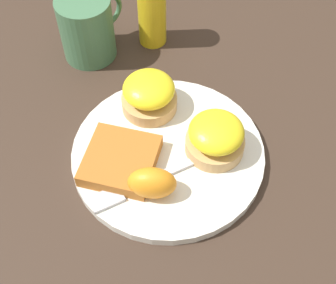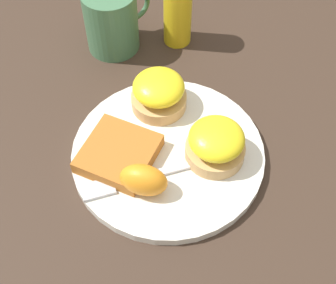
{
  "view_description": "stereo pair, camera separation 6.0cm",
  "coord_description": "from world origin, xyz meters",
  "px_view_note": "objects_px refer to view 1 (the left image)",
  "views": [
    {
      "loc": [
        -0.26,
        -0.24,
        0.52
      ],
      "look_at": [
        0.0,
        0.0,
        0.03
      ],
      "focal_mm": 50.0,
      "sensor_mm": 36.0,
      "label": 1
    },
    {
      "loc": [
        -0.22,
        -0.28,
        0.52
      ],
      "look_at": [
        0.0,
        0.0,
        0.03
      ],
      "focal_mm": 50.0,
      "sensor_mm": 36.0,
      "label": 2
    }
  ],
  "objects_px": {
    "sandwich_benedict_right": "(149,94)",
    "hashbrown_patty": "(120,160)",
    "sandwich_benedict_left": "(216,137)",
    "orange_wedge": "(152,183)",
    "fork": "(154,178)",
    "cup": "(87,28)",
    "condiment_bottle": "(152,8)"
  },
  "relations": [
    {
      "from": "sandwich_benedict_right",
      "to": "hashbrown_patty",
      "type": "bearing_deg",
      "value": -157.28
    },
    {
      "from": "sandwich_benedict_left",
      "to": "orange_wedge",
      "type": "xyz_separation_m",
      "value": [
        -0.1,
        0.02,
        -0.0
      ]
    },
    {
      "from": "orange_wedge",
      "to": "fork",
      "type": "xyz_separation_m",
      "value": [
        0.02,
        0.01,
        -0.02
      ]
    },
    {
      "from": "sandwich_benedict_right",
      "to": "orange_wedge",
      "type": "relative_size",
      "value": 1.3
    },
    {
      "from": "sandwich_benedict_left",
      "to": "hashbrown_patty",
      "type": "relative_size",
      "value": 0.86
    },
    {
      "from": "hashbrown_patty",
      "to": "cup",
      "type": "xyz_separation_m",
      "value": [
        0.13,
        0.2,
        0.03
      ]
    },
    {
      "from": "orange_wedge",
      "to": "cup",
      "type": "xyz_separation_m",
      "value": [
        0.13,
        0.25,
        0.01
      ]
    },
    {
      "from": "hashbrown_patty",
      "to": "condiment_bottle",
      "type": "bearing_deg",
      "value": 34.09
    },
    {
      "from": "orange_wedge",
      "to": "cup",
      "type": "height_order",
      "value": "cup"
    },
    {
      "from": "sandwich_benedict_left",
      "to": "orange_wedge",
      "type": "height_order",
      "value": "sandwich_benedict_left"
    },
    {
      "from": "fork",
      "to": "condiment_bottle",
      "type": "height_order",
      "value": "condiment_bottle"
    },
    {
      "from": "orange_wedge",
      "to": "condiment_bottle",
      "type": "distance_m",
      "value": 0.3
    },
    {
      "from": "cup",
      "to": "condiment_bottle",
      "type": "xyz_separation_m",
      "value": [
        0.09,
        -0.05,
        0.01
      ]
    },
    {
      "from": "fork",
      "to": "cup",
      "type": "xyz_separation_m",
      "value": [
        0.11,
        0.24,
        0.03
      ]
    },
    {
      "from": "sandwich_benedict_left",
      "to": "fork",
      "type": "bearing_deg",
      "value": 163.2
    },
    {
      "from": "sandwich_benedict_right",
      "to": "hashbrown_patty",
      "type": "distance_m",
      "value": 0.11
    },
    {
      "from": "sandwich_benedict_right",
      "to": "fork",
      "type": "distance_m",
      "value": 0.12
    },
    {
      "from": "fork",
      "to": "condiment_bottle",
      "type": "bearing_deg",
      "value": 43.76
    },
    {
      "from": "hashbrown_patty",
      "to": "sandwich_benedict_left",
      "type": "bearing_deg",
      "value": -36.09
    },
    {
      "from": "sandwich_benedict_right",
      "to": "fork",
      "type": "bearing_deg",
      "value": -133.6
    },
    {
      "from": "hashbrown_patty",
      "to": "fork",
      "type": "bearing_deg",
      "value": -74.43
    },
    {
      "from": "fork",
      "to": "condiment_bottle",
      "type": "distance_m",
      "value": 0.28
    },
    {
      "from": "fork",
      "to": "sandwich_benedict_right",
      "type": "bearing_deg",
      "value": 46.4
    },
    {
      "from": "fork",
      "to": "condiment_bottle",
      "type": "relative_size",
      "value": 1.53
    },
    {
      "from": "sandwich_benedict_right",
      "to": "orange_wedge",
      "type": "distance_m",
      "value": 0.14
    },
    {
      "from": "sandwich_benedict_left",
      "to": "sandwich_benedict_right",
      "type": "distance_m",
      "value": 0.11
    },
    {
      "from": "sandwich_benedict_right",
      "to": "cup",
      "type": "bearing_deg",
      "value": 79.61
    },
    {
      "from": "hashbrown_patty",
      "to": "condiment_bottle",
      "type": "xyz_separation_m",
      "value": [
        0.21,
        0.14,
        0.04
      ]
    },
    {
      "from": "sandwich_benedict_left",
      "to": "condiment_bottle",
      "type": "distance_m",
      "value": 0.25
    },
    {
      "from": "sandwich_benedict_right",
      "to": "condiment_bottle",
      "type": "relative_size",
      "value": 0.62
    },
    {
      "from": "cup",
      "to": "sandwich_benedict_right",
      "type": "bearing_deg",
      "value": -100.39
    },
    {
      "from": "sandwich_benedict_left",
      "to": "cup",
      "type": "height_order",
      "value": "cup"
    }
  ]
}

